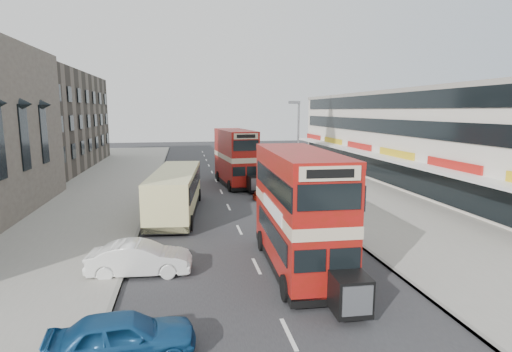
{
  "coord_description": "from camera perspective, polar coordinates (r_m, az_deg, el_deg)",
  "views": [
    {
      "loc": [
        -3.25,
        -15.96,
        7.35
      ],
      "look_at": [
        0.47,
        4.76,
        3.9
      ],
      "focal_mm": 28.3,
      "sensor_mm": 36.0,
      "label": 1
    }
  ],
  "objects": [
    {
      "name": "car_left_front",
      "position": [
        19.25,
        -16.09,
        -11.12
      ],
      "size": [
        4.65,
        1.9,
        1.5
      ],
      "primitive_type": "imported",
      "rotation": [
        0.0,
        0.0,
        1.5
      ],
      "color": "white",
      "rests_on": "ground"
    },
    {
      "name": "cyclist",
      "position": [
        34.57,
        1.43,
        -1.6
      ],
      "size": [
        0.72,
        1.59,
        2.24
      ],
      "rotation": [
        0.0,
        0.0,
        -0.07
      ],
      "color": "gray",
      "rests_on": "ground"
    },
    {
      "name": "commercial_row",
      "position": [
        44.57,
        21.29,
        5.25
      ],
      "size": [
        9.9,
        46.2,
        9.3
      ],
      "color": "beige",
      "rests_on": "ground"
    },
    {
      "name": "street_lamp",
      "position": [
        35.43,
        5.87,
        5.1
      ],
      "size": [
        1.0,
        0.2,
        8.12
      ],
      "color": "slate",
      "rests_on": "ground"
    },
    {
      "name": "kerb_left",
      "position": [
        36.8,
        -14.44,
        -2.4
      ],
      "size": [
        0.2,
        90.0,
        0.16
      ],
      "primitive_type": "cube",
      "color": "gray",
      "rests_on": "ground"
    },
    {
      "name": "pedestrian_near",
      "position": [
        33.43,
        8.52,
        -1.75
      ],
      "size": [
        0.65,
        0.46,
        1.7
      ],
      "primitive_type": "imported",
      "rotation": [
        0.0,
        0.0,
        3.08
      ],
      "color": "gray",
      "rests_on": "pavement_right"
    },
    {
      "name": "coach",
      "position": [
        29.07,
        -11.28,
        -2.04
      ],
      "size": [
        3.87,
        11.25,
        2.92
      ],
      "rotation": [
        0.0,
        0.0,
        -0.1
      ],
      "color": "black",
      "rests_on": "ground"
    },
    {
      "name": "ground",
      "position": [
        17.87,
        1.25,
        -14.98
      ],
      "size": [
        160.0,
        160.0,
        0.0
      ],
      "primitive_type": "plane",
      "color": "#28282B",
      "rests_on": "ground"
    },
    {
      "name": "car_left_near",
      "position": [
        13.42,
        -18.35,
        -20.74
      ],
      "size": [
        4.45,
        2.16,
        1.46
      ],
      "primitive_type": "imported",
      "rotation": [
        0.0,
        0.0,
        1.67
      ],
      "color": "navy",
      "rests_on": "ground"
    },
    {
      "name": "pavement_right",
      "position": [
        39.73,
        12.57,
        -1.48
      ],
      "size": [
        12.0,
        90.0,
        0.15
      ],
      "primitive_type": "cube",
      "color": "gray",
      "rests_on": "ground"
    },
    {
      "name": "car_right_b",
      "position": [
        40.27,
        2.37,
        -0.41
      ],
      "size": [
        4.19,
        2.2,
        1.13
      ],
      "primitive_type": "imported",
      "rotation": [
        0.0,
        0.0,
        -1.49
      ],
      "color": "orange",
      "rests_on": "ground"
    },
    {
      "name": "bus_main",
      "position": [
        18.63,
        6.12,
        -4.82
      ],
      "size": [
        2.92,
        9.79,
        5.35
      ],
      "rotation": [
        0.0,
        0.0,
        3.11
      ],
      "color": "black",
      "rests_on": "ground"
    },
    {
      "name": "pavement_left",
      "position": [
        37.72,
        -23.42,
        -2.6
      ],
      "size": [
        12.0,
        90.0,
        0.15
      ],
      "primitive_type": "cube",
      "color": "gray",
      "rests_on": "ground"
    },
    {
      "name": "brick_terrace",
      "position": [
        57.14,
        -29.57,
        6.75
      ],
      "size": [
        14.0,
        28.0,
        12.0
      ],
      "primitive_type": "cube",
      "color": "#66594C",
      "rests_on": "ground"
    },
    {
      "name": "bus_second",
      "position": [
        39.72,
        -2.9,
        2.67
      ],
      "size": [
        3.57,
        9.65,
        5.27
      ],
      "rotation": [
        0.0,
        0.0,
        3.25
      ],
      "color": "black",
      "rests_on": "ground"
    },
    {
      "name": "kerb_right",
      "position": [
        37.86,
        4.3,
        -1.8
      ],
      "size": [
        0.2,
        90.0,
        0.16
      ],
      "primitive_type": "cube",
      "color": "gray",
      "rests_on": "ground"
    },
    {
      "name": "road_surface",
      "position": [
        36.85,
        -4.93,
        -2.23
      ],
      "size": [
        12.0,
        90.0,
        0.01
      ],
      "primitive_type": "cube",
      "color": "#28282B",
      "rests_on": "ground"
    },
    {
      "name": "car_right_c",
      "position": [
        48.93,
        -0.88,
        1.56
      ],
      "size": [
        4.63,
        2.3,
        1.52
      ],
      "primitive_type": "imported",
      "rotation": [
        0.0,
        0.0,
        -1.45
      ],
      "color": "#5696AC",
      "rests_on": "ground"
    },
    {
      "name": "car_right_a",
      "position": [
        33.56,
        3.34,
        -2.22
      ],
      "size": [
        4.54,
        1.92,
        1.31
      ],
      "primitive_type": "imported",
      "rotation": [
        0.0,
        0.0,
        -1.55
      ],
      "color": "maroon",
      "rests_on": "ground"
    }
  ]
}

